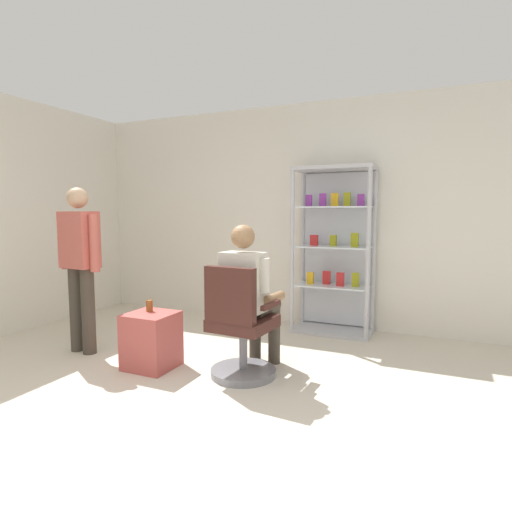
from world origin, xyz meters
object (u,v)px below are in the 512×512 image
Objects in this scene: display_cabinet_main at (334,249)px; tea_glass at (149,306)px; office_chair at (240,332)px; seated_shopkeeper at (249,291)px; standing_customer at (80,259)px; storage_crate at (152,340)px.

display_cabinet_main is 2.21m from tea_glass.
display_cabinet_main is at bearing 77.73° from office_chair.
tea_glass is at bearing -166.25° from seated_shopkeeper.
standing_customer reaches higher than seated_shopkeeper.
standing_customer is (-0.84, 0.02, 0.38)m from tea_glass.
office_chair reaches higher than tea_glass.
office_chair is at bearing -102.27° from display_cabinet_main.
display_cabinet_main is 18.55× the size of tea_glass.
office_chair is at bearing 3.65° from tea_glass.
seated_shopkeeper is at bearing 86.00° from office_chair.
display_cabinet_main is at bearing 54.62° from tea_glass.
seated_shopkeeper is 1.76m from standing_customer.
display_cabinet_main reaches higher than seated_shopkeeper.
seated_shopkeeper is 2.59× the size of storage_crate.
office_chair is 0.36m from seated_shopkeeper.
storage_crate is 4.86× the size of tea_glass.
office_chair is at bearing 7.47° from storage_crate.
seated_shopkeeper reaches higher than tea_glass.
seated_shopkeeper is at bearing 17.89° from storage_crate.
tea_glass is at bearing -125.38° from display_cabinet_main.
storage_crate is at bearing -43.88° from tea_glass.
office_chair is at bearing -94.00° from seated_shopkeeper.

